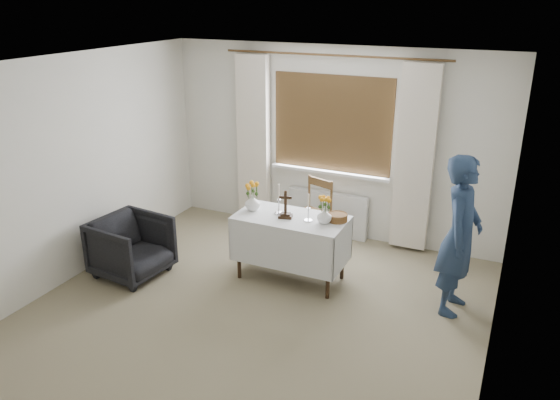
% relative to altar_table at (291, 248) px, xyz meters
% --- Properties ---
extents(ground, '(5.00, 5.00, 0.00)m').
position_rel_altar_table_xyz_m(ground, '(-0.05, -1.08, -0.38)').
color(ground, '#9B8D6B').
rests_on(ground, ground).
extents(altar_table, '(1.24, 0.64, 0.76)m').
position_rel_altar_table_xyz_m(altar_table, '(0.00, 0.00, 0.00)').
color(altar_table, silver).
rests_on(altar_table, ground).
extents(wooden_chair, '(0.54, 0.54, 0.91)m').
position_rel_altar_table_xyz_m(wooden_chair, '(-0.09, 0.81, 0.08)').
color(wooden_chair, '#54391C').
rests_on(wooden_chair, ground).
extents(armchair, '(0.84, 0.82, 0.70)m').
position_rel_altar_table_xyz_m(armchair, '(-1.70, -0.69, -0.03)').
color(armchair, black).
rests_on(armchair, ground).
extents(person, '(0.44, 0.63, 1.66)m').
position_rel_altar_table_xyz_m(person, '(1.78, 0.11, 0.45)').
color(person, navy).
rests_on(person, ground).
extents(radiator, '(1.10, 0.10, 0.60)m').
position_rel_altar_table_xyz_m(radiator, '(-0.05, 1.34, -0.08)').
color(radiator, silver).
rests_on(radiator, ground).
extents(wooden_cross, '(0.17, 0.14, 0.32)m').
position_rel_altar_table_xyz_m(wooden_cross, '(-0.05, -0.04, 0.54)').
color(wooden_cross, black).
rests_on(wooden_cross, altar_table).
extents(candlestick_left, '(0.11, 0.11, 0.35)m').
position_rel_altar_table_xyz_m(candlestick_left, '(-0.17, 0.04, 0.56)').
color(candlestick_left, silver).
rests_on(candlestick_left, altar_table).
extents(candlestick_right, '(0.10, 0.10, 0.31)m').
position_rel_altar_table_xyz_m(candlestick_right, '(0.21, -0.02, 0.54)').
color(candlestick_right, silver).
rests_on(candlestick_right, altar_table).
extents(flower_vase_left, '(0.20, 0.20, 0.18)m').
position_rel_altar_table_xyz_m(flower_vase_left, '(-0.48, 0.01, 0.47)').
color(flower_vase_left, white).
rests_on(flower_vase_left, altar_table).
extents(flower_vase_right, '(0.20, 0.20, 0.17)m').
position_rel_altar_table_xyz_m(flower_vase_right, '(0.39, -0.00, 0.47)').
color(flower_vase_right, white).
rests_on(flower_vase_right, altar_table).
extents(wicker_basket, '(0.29, 0.29, 0.08)m').
position_rel_altar_table_xyz_m(wicker_basket, '(0.50, 0.12, 0.42)').
color(wicker_basket, brown).
rests_on(wicker_basket, altar_table).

